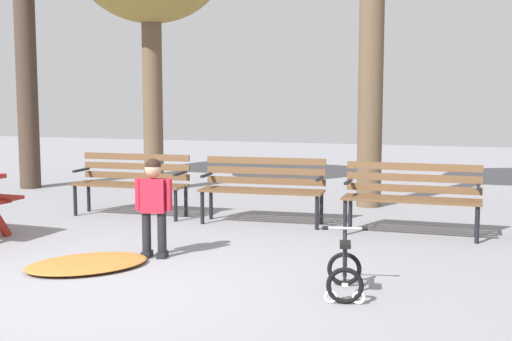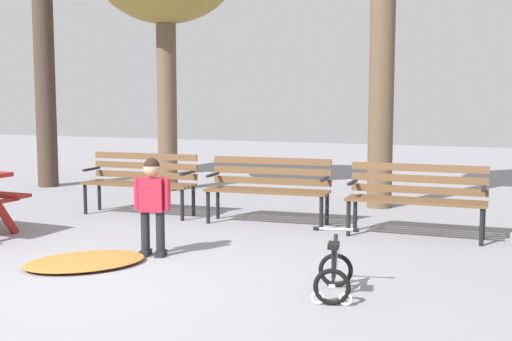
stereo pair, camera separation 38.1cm
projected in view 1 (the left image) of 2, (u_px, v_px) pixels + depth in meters
name	position (u px, v px, depth m)	size (l,w,h in m)	color
ground	(93.00, 292.00, 5.69)	(36.00, 36.00, 0.00)	gray
park_bench_far_left	(132.00, 179.00, 9.27)	(1.61, 0.51, 0.85)	brown
park_bench_left	(263.00, 184.00, 8.70)	(1.63, 0.56, 0.85)	brown
park_bench_right	(412.00, 193.00, 7.96)	(1.60, 0.46, 0.85)	brown
child_standing	(154.00, 200.00, 6.84)	(0.39, 0.20, 1.03)	black
kids_bicycle	(345.00, 271.00, 5.59)	(0.45, 0.61, 0.54)	black
leaf_pile	(87.00, 263.00, 6.51)	(1.19, 0.83, 0.07)	#B26B2D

